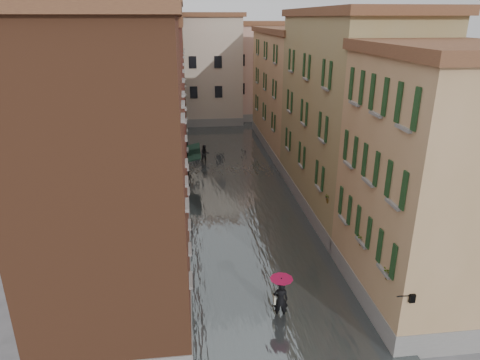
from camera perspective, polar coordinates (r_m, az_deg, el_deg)
ground at (r=22.98m, az=3.73°, el=-13.41°), size 120.00×120.00×0.00m
floodwater at (r=34.34m, az=-0.20°, el=-1.08°), size 10.00×60.00×0.20m
building_left_near at (r=18.13m, az=-16.84°, el=-0.83°), size 6.00×8.00×13.00m
building_left_mid at (r=28.62m, az=-13.39°, el=6.80°), size 6.00×14.00×12.50m
building_left_far at (r=43.17m, az=-11.50°, el=12.56°), size 6.00×16.00×14.00m
building_right_near at (r=21.06m, az=24.24°, el=-0.98°), size 6.00×8.00×11.50m
building_right_mid at (r=30.34m, az=14.09°, el=8.01°), size 6.00×14.00×13.00m
building_right_far at (r=44.55m, az=7.23°, el=11.42°), size 6.00×16.00×11.50m
building_end_cream at (r=57.00m, az=-6.36°, el=14.26°), size 12.00×9.00×13.00m
building_end_pink at (r=59.84m, az=2.54°, el=14.18°), size 10.00×9.00×12.00m
awning_near at (r=34.74m, az=-6.23°, el=3.20°), size 1.09×2.88×2.80m
awning_far at (r=36.17m, az=-6.27°, el=3.93°), size 1.09×3.26×2.80m
wall_lantern at (r=17.97m, az=21.85°, el=-14.34°), size 0.71×0.22×0.35m
window_planters at (r=21.42m, az=15.45°, el=-6.03°), size 0.59×8.59×0.84m
pedestrian_main at (r=20.01m, az=5.46°, el=-14.84°), size 1.05×1.05×2.06m
pedestrian_far at (r=40.47m, az=-4.72°, el=3.47°), size 0.95×0.79×1.76m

